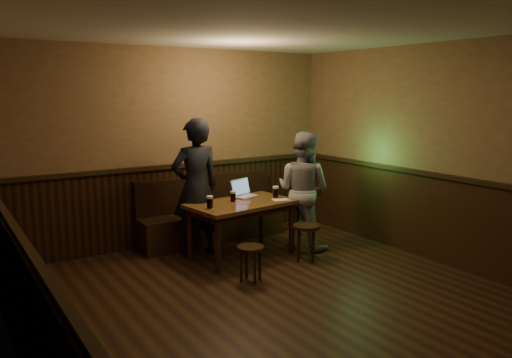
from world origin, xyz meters
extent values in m
cube|color=black|center=(0.00, 0.00, -0.01)|extent=(5.00, 6.00, 0.02)
cube|color=beige|center=(0.00, 0.00, 2.81)|extent=(5.00, 6.00, 0.02)
cube|color=#846043|center=(0.00, 3.01, 1.40)|extent=(5.00, 0.02, 2.80)
cube|color=#846043|center=(-2.51, 0.00, 1.40)|extent=(0.02, 6.00, 2.80)
cube|color=#846043|center=(2.51, 0.00, 1.40)|extent=(0.02, 6.00, 2.80)
cube|color=black|center=(0.00, 2.98, 0.55)|extent=(4.98, 0.04, 1.10)
cube|color=black|center=(-2.48, 0.00, 0.55)|extent=(0.04, 5.98, 1.10)
cube|color=black|center=(2.48, 0.00, 0.55)|extent=(0.04, 5.98, 1.10)
cube|color=black|center=(0.00, 2.95, 1.13)|extent=(4.98, 0.06, 0.06)
cube|color=black|center=(-2.45, 0.00, 1.13)|extent=(0.06, 5.98, 0.06)
cube|color=black|center=(2.45, 0.00, 1.13)|extent=(0.06, 5.98, 0.06)
cube|color=black|center=(0.43, 2.71, 0.23)|extent=(2.20, 0.50, 0.45)
cube|color=black|center=(0.43, 2.91, 0.70)|extent=(2.20, 0.10, 0.50)
cube|color=#533417|center=(0.43, 1.87, 0.72)|extent=(1.47, 0.95, 0.05)
cube|color=black|center=(0.43, 1.87, 0.65)|extent=(1.34, 0.82, 0.08)
cube|color=maroon|center=(0.43, 1.87, 0.75)|extent=(0.36, 0.36, 0.00)
cylinder|color=black|center=(-0.14, 1.48, 0.35)|extent=(0.07, 0.07, 0.70)
cylinder|color=black|center=(-0.22, 2.11, 0.35)|extent=(0.07, 0.07, 0.70)
cylinder|color=black|center=(1.08, 1.63, 0.35)|extent=(0.07, 0.07, 0.70)
cylinder|color=black|center=(1.01, 2.26, 0.35)|extent=(0.07, 0.07, 0.70)
cylinder|color=black|center=(0.05, 1.05, 0.40)|extent=(0.35, 0.35, 0.04)
cylinder|color=black|center=(0.17, 1.03, 0.20)|extent=(0.03, 0.03, 0.40)
cylinder|color=black|center=(0.07, 1.17, 0.20)|extent=(0.03, 0.03, 0.40)
cylinder|color=black|center=(-0.07, 1.07, 0.20)|extent=(0.03, 0.03, 0.40)
cylinder|color=black|center=(0.03, 0.93, 0.20)|extent=(0.03, 0.03, 0.40)
cylinder|color=black|center=(1.05, 1.27, 0.46)|extent=(0.37, 0.37, 0.04)
cylinder|color=black|center=(1.19, 1.28, 0.23)|extent=(0.04, 0.04, 0.46)
cylinder|color=black|center=(1.04, 1.40, 0.23)|extent=(0.04, 0.04, 0.46)
cylinder|color=black|center=(0.92, 1.26, 0.23)|extent=(0.04, 0.04, 0.46)
cylinder|color=black|center=(1.06, 1.13, 0.23)|extent=(0.04, 0.04, 0.46)
cylinder|color=#A03413|center=(-0.09, 1.76, 0.75)|extent=(0.11, 0.11, 0.00)
cylinder|color=silver|center=(-0.09, 1.76, 0.75)|extent=(0.09, 0.09, 0.00)
cylinder|color=black|center=(-0.09, 1.76, 0.82)|extent=(0.08, 0.08, 0.13)
cylinder|color=beige|center=(-0.09, 1.76, 0.89)|extent=(0.08, 0.08, 0.03)
cylinder|color=#A03413|center=(0.34, 1.93, 0.75)|extent=(0.10, 0.10, 0.00)
cylinder|color=silver|center=(0.34, 1.93, 0.75)|extent=(0.08, 0.08, 0.00)
cylinder|color=black|center=(0.34, 1.93, 0.81)|extent=(0.07, 0.07, 0.12)
cylinder|color=beige|center=(0.34, 1.93, 0.88)|extent=(0.07, 0.07, 0.03)
cylinder|color=#A03413|center=(0.96, 1.83, 0.75)|extent=(0.11, 0.11, 0.00)
cylinder|color=silver|center=(0.96, 1.83, 0.75)|extent=(0.09, 0.09, 0.00)
cylinder|color=black|center=(0.96, 1.83, 0.82)|extent=(0.08, 0.08, 0.13)
cylinder|color=beige|center=(0.96, 1.83, 0.90)|extent=(0.08, 0.08, 0.03)
cube|color=silver|center=(0.65, 2.09, 0.75)|extent=(0.39, 0.31, 0.02)
cube|color=#B2B2B7|center=(0.65, 2.09, 0.76)|extent=(0.34, 0.26, 0.00)
cube|color=silver|center=(0.62, 2.21, 0.87)|extent=(0.35, 0.15, 0.22)
cube|color=#5F77B0|center=(0.62, 2.20, 0.87)|extent=(0.31, 0.13, 0.19)
cube|color=silver|center=(0.95, 1.70, 0.75)|extent=(0.25, 0.20, 0.00)
imported|color=black|center=(-0.04, 2.26, 0.92)|extent=(0.69, 0.46, 1.85)
imported|color=gray|center=(1.37, 1.75, 0.82)|extent=(0.88, 0.98, 1.64)
camera|label=1|loc=(-2.93, -3.62, 2.18)|focal=35.00mm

